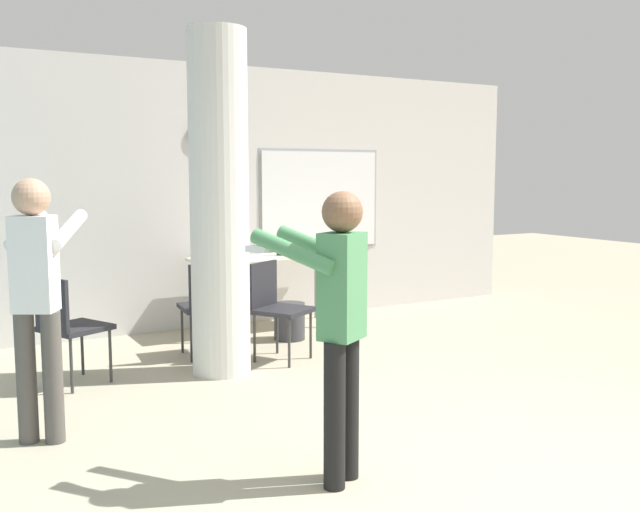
{
  "coord_description": "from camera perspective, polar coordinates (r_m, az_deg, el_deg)",
  "views": [
    {
      "loc": [
        -2.75,
        -2.22,
        1.66
      ],
      "look_at": [
        -0.02,
        2.63,
        1.01
      ],
      "focal_mm": 40.0,
      "sensor_mm": 36.0,
      "label": 1
    }
  ],
  "objects": [
    {
      "name": "bottle_on_table",
      "position": [
        7.64,
        -3.22,
        0.83
      ],
      "size": [
        0.08,
        0.08,
        0.27
      ],
      "color": "black",
      "rests_on": "folding_table"
    },
    {
      "name": "folding_table",
      "position": [
        7.54,
        -4.22,
        -0.5
      ],
      "size": [
        1.58,
        0.65,
        0.78
      ],
      "color": "beige",
      "rests_on": "ground_plane"
    },
    {
      "name": "person_watching_back",
      "position": [
        4.66,
        -21.69,
        -2.46
      ],
      "size": [
        0.56,
        0.66,
        1.63
      ],
      "color": "#514C47",
      "rests_on": "ground_plane"
    },
    {
      "name": "wall_back",
      "position": [
        7.79,
        -8.51,
        4.7
      ],
      "size": [
        8.0,
        0.15,
        2.8
      ],
      "color": "silver",
      "rests_on": "ground_plane"
    },
    {
      "name": "waste_bin",
      "position": [
        7.15,
        -2.46,
        -5.23
      ],
      "size": [
        0.31,
        0.31,
        0.37
      ],
      "color": "#38383D",
      "rests_on": "ground_plane"
    },
    {
      "name": "chair_table_left",
      "position": [
        6.47,
        -8.98,
        -3.63
      ],
      "size": [
        0.48,
        0.48,
        0.87
      ],
      "color": "#232328",
      "rests_on": "ground_plane"
    },
    {
      "name": "support_pillar",
      "position": [
        5.87,
        -8.06,
        4.08
      ],
      "size": [
        0.48,
        0.48,
        2.8
      ],
      "color": "silver",
      "rests_on": "ground_plane"
    },
    {
      "name": "person_playing_front",
      "position": [
        3.76,
        1.41,
        -4.65
      ],
      "size": [
        0.54,
        0.63,
        1.57
      ],
      "color": "black",
      "rests_on": "ground_plane"
    },
    {
      "name": "chair_near_pillar",
      "position": [
        5.88,
        -19.55,
        -4.99
      ],
      "size": [
        0.59,
        0.59,
        0.87
      ],
      "color": "#232328",
      "rests_on": "ground_plane"
    },
    {
      "name": "chair_table_front",
      "position": [
        6.34,
        -3.55,
        -3.77
      ],
      "size": [
        0.6,
        0.6,
        0.87
      ],
      "color": "#232328",
      "rests_on": "ground_plane"
    }
  ]
}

